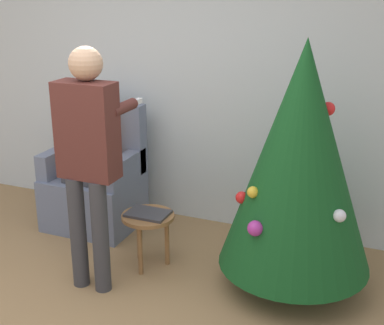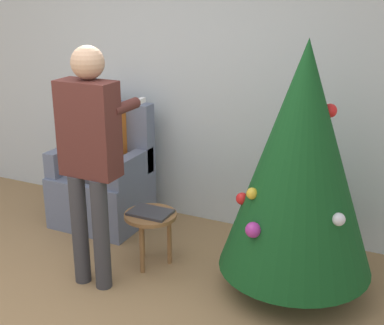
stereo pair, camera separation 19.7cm
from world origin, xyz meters
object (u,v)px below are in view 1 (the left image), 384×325
object	(u,v)px
armchair	(96,184)
person_seated	(92,150)
christmas_tree	(300,158)
person_standing	(88,149)
side_stool	(148,223)

from	to	relation	value
armchair	person_seated	world-z (taller)	person_seated
christmas_tree	person_seated	xyz separation A→B (m)	(-1.90, 0.36, -0.28)
christmas_tree	person_seated	bearing A→B (deg)	169.41
person_standing	side_stool	distance (m)	0.82
armchair	side_stool	distance (m)	0.95
christmas_tree	side_stool	distance (m)	1.28
person_seated	side_stool	bearing A→B (deg)	-31.66
christmas_tree	person_standing	size ratio (longest dim) A/B	1.04
armchair	side_stool	size ratio (longest dim) A/B	2.52
christmas_tree	person_standing	distance (m)	1.45
armchair	person_seated	size ratio (longest dim) A/B	0.85
christmas_tree	person_standing	world-z (taller)	christmas_tree
armchair	person_seated	xyz separation A→B (m)	(0.00, -0.03, 0.34)
person_seated	side_stool	size ratio (longest dim) A/B	2.96
christmas_tree	person_seated	world-z (taller)	christmas_tree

